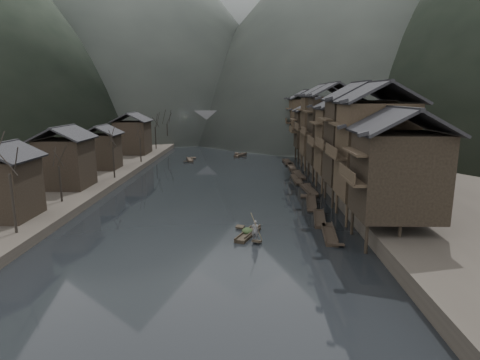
{
  "coord_description": "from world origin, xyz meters",
  "views": [
    {
      "loc": [
        4.18,
        -42.76,
        13.23
      ],
      "look_at": [
        3.08,
        7.71,
        2.5
      ],
      "focal_mm": 30.0,
      "sensor_mm": 36.0,
      "label": 1
    }
  ],
  "objects": [
    {
      "name": "stilt_houses",
      "position": [
        17.28,
        19.3,
        8.92
      ],
      "size": [
        9.0,
        67.6,
        15.39
      ],
      "color": "black",
      "rests_on": "ground"
    },
    {
      "name": "left_houses",
      "position": [
        -20.5,
        20.12,
        5.66
      ],
      "size": [
        8.1,
        53.2,
        8.73
      ],
      "color": "black",
      "rests_on": "left_bank"
    },
    {
      "name": "boatman",
      "position": [
        4.79,
        -7.86,
        1.36
      ],
      "size": [
        0.75,
        0.56,
        1.86
      ],
      "primitive_type": "imported",
      "rotation": [
        0.0,
        0.0,
        2.95
      ],
      "color": "#555558",
      "rests_on": "hero_sampan"
    },
    {
      "name": "cargo_heap",
      "position": [
        4.07,
        -6.08,
        0.75
      ],
      "size": [
        1.07,
        1.4,
        0.64
      ],
      "primitive_type": "ellipsoid",
      "color": "black",
      "rests_on": "hero_sampan"
    },
    {
      "name": "bare_trees",
      "position": [
        -17.0,
        25.62,
        6.48
      ],
      "size": [
        3.9,
        72.85,
        7.8
      ],
      "color": "black",
      "rests_on": "left_bank"
    },
    {
      "name": "water",
      "position": [
        0.0,
        0.0,
        0.0
      ],
      "size": [
        300.0,
        300.0,
        0.0
      ],
      "primitive_type": "plane",
      "color": "black",
      "rests_on": "ground"
    },
    {
      "name": "hills",
      "position": [
        5.46,
        168.41,
        56.07
      ],
      "size": [
        320.0,
        380.0,
        124.15
      ],
      "color": "black",
      "rests_on": "ground"
    },
    {
      "name": "left_bank",
      "position": [
        -35.0,
        40.0,
        0.6
      ],
      "size": [
        40.0,
        200.0,
        1.2
      ],
      "primitive_type": "cube",
      "color": "#2D2823",
      "rests_on": "ground"
    },
    {
      "name": "midriver_boats",
      "position": [
        -1.5,
        55.1,
        0.2
      ],
      "size": [
        15.48,
        39.38,
        0.45
      ],
      "color": "black",
      "rests_on": "water"
    },
    {
      "name": "hero_sampan",
      "position": [
        4.16,
        -6.29,
        0.2
      ],
      "size": [
        2.59,
        4.81,
        0.43
      ],
      "color": "black",
      "rests_on": "water"
    },
    {
      "name": "moored_sampans",
      "position": [
        12.07,
        15.25,
        0.2
      ],
      "size": [
        2.66,
        48.67,
        0.47
      ],
      "color": "black",
      "rests_on": "water"
    },
    {
      "name": "bamboo_pole",
      "position": [
        4.99,
        -7.86,
        3.99
      ],
      "size": [
        1.25,
        1.51,
        3.39
      ],
      "primitive_type": "cylinder",
      "rotation": [
        0.5,
        0.0,
        -0.69
      ],
      "color": "#8C7A51",
      "rests_on": "boatman"
    },
    {
      "name": "right_bank",
      "position": [
        35.0,
        40.0,
        0.9
      ],
      "size": [
        40.0,
        200.0,
        1.8
      ],
      "primitive_type": "cube",
      "color": "#2D2823",
      "rests_on": "ground"
    },
    {
      "name": "stone_bridge",
      "position": [
        -0.0,
        72.0,
        5.11
      ],
      "size": [
        40.0,
        6.0,
        9.0
      ],
      "color": "#4C4C4F",
      "rests_on": "ground"
    }
  ]
}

